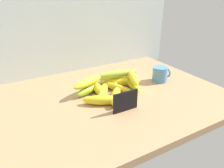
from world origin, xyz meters
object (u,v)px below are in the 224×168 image
(banana_3, at_px, (116,96))
(banana_11, at_px, (119,74))
(banana_0, at_px, (110,80))
(banana_2, at_px, (115,87))
(banana_4, at_px, (121,82))
(banana_10, at_px, (88,82))
(chalkboard_sign, at_px, (125,102))
(coffee_mug, at_px, (160,74))
(banana_8, at_px, (89,89))
(banana_6, at_px, (131,83))
(banana_7, at_px, (98,89))
(banana_1, at_px, (102,100))
(banana_9, at_px, (133,77))
(banana_5, at_px, (103,93))

(banana_3, distance_m, banana_11, 0.16)
(banana_0, bearing_deg, banana_2, -105.88)
(banana_4, height_order, banana_10, banana_10)
(chalkboard_sign, distance_m, banana_10, 0.22)
(coffee_mug, bearing_deg, banana_4, 165.74)
(banana_8, bearing_deg, banana_6, -11.86)
(banana_7, height_order, banana_10, banana_10)
(banana_1, bearing_deg, banana_4, 36.30)
(banana_0, distance_m, banana_3, 0.19)
(coffee_mug, xyz_separation_m, banana_0, (-0.24, 0.11, -0.02))
(banana_3, height_order, banana_11, banana_11)
(banana_4, xyz_separation_m, banana_9, (0.03, -0.05, 0.04))
(banana_1, distance_m, banana_9, 0.22)
(banana_11, bearing_deg, banana_1, -140.55)
(banana_2, distance_m, banana_9, 0.10)
(banana_4, bearing_deg, banana_11, 123.37)
(banana_4, bearing_deg, banana_7, -171.92)
(chalkboard_sign, height_order, banana_10, chalkboard_sign)
(banana_9, bearing_deg, coffee_mug, 0.17)
(banana_3, bearing_deg, banana_10, 122.15)
(banana_3, bearing_deg, banana_6, 30.25)
(banana_8, distance_m, banana_9, 0.22)
(coffee_mug, relative_size, banana_0, 0.61)
(coffee_mug, xyz_separation_m, banana_5, (-0.34, -0.01, -0.02))
(banana_5, relative_size, banana_11, 0.89)
(banana_8, bearing_deg, banana_9, -15.51)
(banana_2, relative_size, banana_4, 1.00)
(banana_3, bearing_deg, banana_11, 54.14)
(coffee_mug, bearing_deg, banana_9, -179.83)
(chalkboard_sign, relative_size, banana_3, 0.66)
(banana_10, bearing_deg, banana_9, -14.32)
(banana_4, distance_m, banana_6, 0.05)
(banana_0, bearing_deg, banana_6, -56.47)
(banana_0, distance_m, banana_2, 0.09)
(banana_3, distance_m, banana_7, 0.11)
(banana_0, distance_m, banana_6, 0.11)
(coffee_mug, bearing_deg, banana_10, 172.17)
(banana_6, bearing_deg, banana_10, 169.27)
(banana_9, bearing_deg, banana_8, 164.49)
(banana_5, bearing_deg, banana_3, -59.99)
(coffee_mug, relative_size, banana_11, 0.45)
(banana_1, height_order, banana_8, banana_1)
(banana_1, distance_m, banana_7, 0.11)
(banana_3, bearing_deg, banana_0, 67.23)
(banana_7, xyz_separation_m, banana_8, (-0.04, 0.02, -0.00))
(banana_6, xyz_separation_m, banana_7, (-0.17, 0.02, 0.00))
(banana_2, xyz_separation_m, banana_7, (-0.08, 0.01, 0.00))
(banana_9, distance_m, banana_10, 0.22)
(banana_7, distance_m, banana_11, 0.14)
(coffee_mug, relative_size, banana_3, 0.55)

